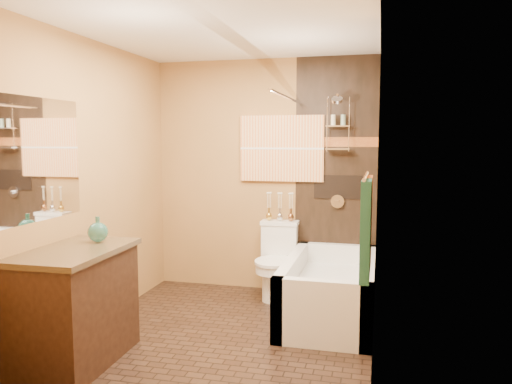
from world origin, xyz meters
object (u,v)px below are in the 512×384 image
(sunset_painting, at_px, (282,148))
(vanity, at_px, (75,306))
(bathtub, at_px, (330,294))
(toilet, at_px, (276,260))

(sunset_painting, xyz_separation_m, vanity, (-1.12, -2.12, -1.12))
(bathtub, relative_size, toilet, 1.92)
(sunset_painting, height_order, bathtub, sunset_painting)
(sunset_painting, bearing_deg, bathtub, -50.39)
(bathtub, xyz_separation_m, toilet, (-0.60, 0.46, 0.17))
(sunset_painting, xyz_separation_m, bathtub, (0.60, -0.73, -1.33))
(sunset_painting, bearing_deg, vanity, -117.99)
(bathtub, bearing_deg, toilet, 142.28)
(toilet, distance_m, vanity, 2.17)
(toilet, bearing_deg, vanity, -123.07)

